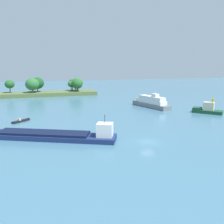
% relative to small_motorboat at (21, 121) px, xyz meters
% --- Properties ---
extents(ground_plane, '(400.00, 400.00, 0.00)m').
position_rel_small_motorboat_xyz_m(ground_plane, '(25.73, -26.68, -0.24)').
color(ground_plane, teal).
extents(treeline_island, '(54.82, 13.40, 9.26)m').
position_rel_small_motorboat_xyz_m(treeline_island, '(9.57, 57.82, 2.96)').
color(treeline_island, '#566B3D').
rests_on(treeline_island, ground).
extents(small_motorboat, '(4.80, 4.65, 0.93)m').
position_rel_small_motorboat_xyz_m(small_motorboat, '(0.00, 0.00, 0.00)').
color(small_motorboat, black).
rests_on(small_motorboat, ground).
extents(cargo_barge, '(27.54, 16.58, 5.59)m').
position_rel_small_motorboat_xyz_m(cargo_barge, '(7.60, -18.87, 0.63)').
color(cargo_barge, navy).
rests_on(cargo_barge, ground).
extents(tugboat, '(8.82, 9.24, 4.87)m').
position_rel_small_motorboat_xyz_m(tugboat, '(57.33, -5.52, 0.99)').
color(tugboat, '#19472D').
rests_on(tugboat, ground).
extents(white_riverboat, '(8.21, 17.51, 6.65)m').
position_rel_small_motorboat_xyz_m(white_riverboat, '(44.98, 10.10, 1.57)').
color(white_riverboat, slate).
rests_on(white_riverboat, ground).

